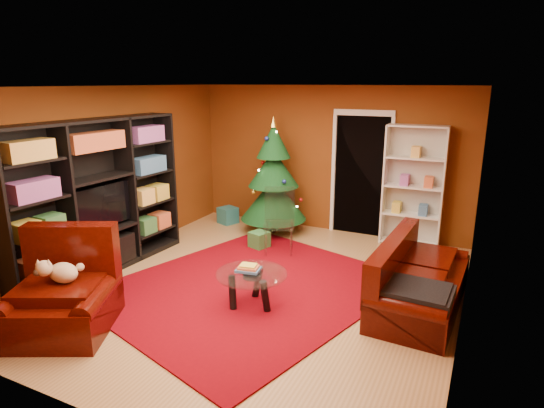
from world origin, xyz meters
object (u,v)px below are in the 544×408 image
at_px(white_bookshelf, 413,187).
at_px(armchair, 59,293).
at_px(christmas_tree, 274,177).
at_px(sofa, 422,274).
at_px(gift_box_red, 284,222).
at_px(gift_box_teal, 228,215).
at_px(coffee_table, 252,289).
at_px(rug, 249,287).
at_px(media_unit, 98,198).
at_px(gift_box_green, 259,240).
at_px(dog, 64,273).
at_px(acrylic_chair, 279,225).

xyz_separation_m(white_bookshelf, armchair, (-2.96, -4.49, -0.55)).
relative_size(christmas_tree, sofa, 1.08).
height_order(gift_box_red, sofa, sofa).
bearing_deg(christmas_tree, gift_box_red, 77.13).
relative_size(white_bookshelf, sofa, 1.05).
distance_m(gift_box_teal, coffee_table, 3.44).
bearing_deg(rug, media_unit, -169.69).
xyz_separation_m(gift_box_green, coffee_table, (0.85, -1.83, 0.09)).
bearing_deg(dog, armchair, -135.00).
relative_size(rug, white_bookshelf, 1.75).
relative_size(christmas_tree, acrylic_chair, 2.23).
xyz_separation_m(gift_box_teal, dog, (0.43, -4.11, 0.51)).
height_order(media_unit, white_bookshelf, media_unit).
relative_size(white_bookshelf, acrylic_chair, 2.16).
relative_size(christmas_tree, dog, 5.26).
distance_m(white_bookshelf, armchair, 5.40).
bearing_deg(dog, sofa, 6.75).
height_order(gift_box_green, coffee_table, coffee_table).
bearing_deg(dog, acrylic_chair, 43.71).
relative_size(gift_box_green, white_bookshelf, 0.13).
relative_size(dog, acrylic_chair, 0.42).
distance_m(white_bookshelf, coffee_table, 3.47).
xyz_separation_m(sofa, acrylic_chair, (-2.30, 0.87, 0.05)).
relative_size(christmas_tree, white_bookshelf, 1.03).
bearing_deg(sofa, white_bookshelf, 15.59).
xyz_separation_m(christmas_tree, gift_box_green, (0.15, -0.85, -0.88)).
distance_m(christmas_tree, white_bookshelf, 2.37).
distance_m(rug, christmas_tree, 2.57).
distance_m(christmas_tree, acrylic_chair, 1.20).
bearing_deg(gift_box_teal, gift_box_green, -38.90).
distance_m(gift_box_teal, gift_box_green, 1.51).
xyz_separation_m(armchair, sofa, (3.46, 2.28, -0.03)).
xyz_separation_m(gift_box_red, dog, (-0.67, -4.31, 0.56)).
bearing_deg(coffee_table, sofa, 25.91).
bearing_deg(white_bookshelf, media_unit, -142.34).
bearing_deg(armchair, dog, 45.00).
bearing_deg(armchair, sofa, 7.36).
relative_size(gift_box_teal, sofa, 0.16).
xyz_separation_m(gift_box_green, acrylic_chair, (0.39, -0.07, 0.34)).
height_order(armchair, coffee_table, armchair).
relative_size(media_unit, gift_box_teal, 9.14).
distance_m(rug, media_unit, 2.46).
bearing_deg(acrylic_chair, sofa, -43.19).
relative_size(media_unit, coffee_table, 3.29).
bearing_deg(rug, gift_box_red, 104.24).
bearing_deg(dog, white_bookshelf, 30.35).
relative_size(gift_box_red, sofa, 0.11).
relative_size(gift_box_red, acrylic_chair, 0.22).
bearing_deg(christmas_tree, acrylic_chair, -59.72).
distance_m(rug, acrylic_chair, 1.42).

